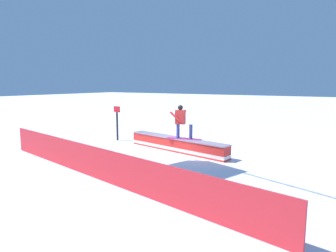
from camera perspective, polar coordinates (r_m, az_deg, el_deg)
ground_plane at (r=12.98m, az=1.67°, el=-4.83°), size 120.00×120.00×0.00m
grind_box at (r=12.92m, az=1.67°, el=-3.66°), size 5.12×1.48×0.60m
snowboarder at (r=12.51m, az=2.59°, el=1.06°), size 1.52×0.62×1.44m
safety_fence at (r=9.33m, az=-12.95°, el=-7.15°), size 11.79×2.20×0.99m
trail_marker at (r=15.47m, az=-9.76°, el=0.75°), size 0.40×0.10×1.77m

